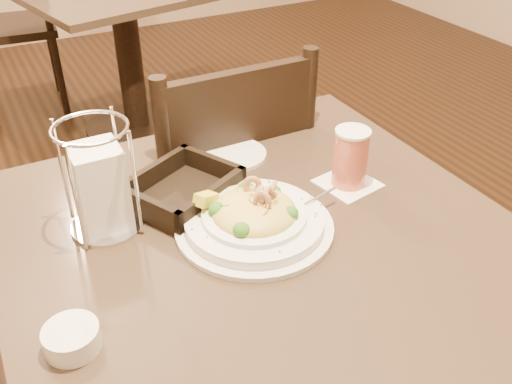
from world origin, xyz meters
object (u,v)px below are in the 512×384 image
butter_ramekin (72,338)px  side_plate (234,154)px  dining_chair_far (9,21)px  background_table (126,32)px  napkin_caddy (100,186)px  main_table (261,325)px  bread_basket (183,191)px  pasta_bowl (254,217)px  dining_chair_near (220,200)px  drink_glass (350,158)px

butter_ramekin → side_plate: bearing=40.8°
dining_chair_far → background_table: bearing=139.6°
dining_chair_far → napkin_caddy: size_ratio=4.49×
main_table → bread_basket: bearing=116.1°
background_table → pasta_bowl: (-0.31, -1.88, 0.26)m
dining_chair_near → main_table: bearing=75.2°
side_plate → dining_chair_near: bearing=77.9°
dining_chair_near → pasta_bowl: (-0.12, -0.43, 0.26)m
pasta_bowl → main_table: bearing=-79.1°
napkin_caddy → bread_basket: bearing=5.6°
drink_glass → background_table: bearing=87.8°
drink_glass → napkin_caddy: (-0.47, 0.09, 0.03)m
dining_chair_far → bread_basket: (0.07, -2.20, 0.26)m
background_table → pasta_bowl: 1.92m
main_table → dining_chair_near: (0.12, 0.45, -0.01)m
main_table → dining_chair_near: size_ratio=0.97×
butter_ramekin → napkin_caddy: bearing=64.9°
dining_chair_near → butter_ramekin: size_ratio=11.64×
main_table → dining_chair_far: dining_chair_far is taller
napkin_caddy → main_table: bearing=-32.8°
dining_chair_near → drink_glass: (0.12, -0.39, 0.30)m
napkin_caddy → butter_ramekin: (-0.12, -0.26, -0.07)m
dining_chair_near → side_plate: bearing=77.6°
bread_basket → butter_ramekin: size_ratio=3.11×
dining_chair_far → butter_ramekin: 2.50m
pasta_bowl → dining_chair_near: bearing=74.3°
dining_chair_far → drink_glass: (0.39, -2.31, 0.30)m
main_table → side_plate: 0.37m
pasta_bowl → side_plate: (0.08, 0.25, -0.02)m
pasta_bowl → bread_basket: bearing=118.0°
drink_glass → butter_ramekin: bearing=-164.2°
background_table → bread_basket: bread_basket is taller
dining_chair_far → dining_chair_near: bearing=103.4°
main_table → napkin_caddy: napkin_caddy is taller
background_table → dining_chair_near: bearing=-97.4°
dining_chair_near → dining_chair_far: same height
background_table → dining_chair_near: 1.46m
background_table → pasta_bowl: size_ratio=3.37×
drink_glass → main_table: bearing=-164.6°
main_table → drink_glass: (0.23, 0.06, 0.29)m
side_plate → butter_ramekin: size_ratio=1.79×
bread_basket → napkin_caddy: (-0.15, -0.02, 0.07)m
dining_chair_near → pasta_bowl: dining_chair_near is taller
side_plate → main_table: bearing=-106.1°
side_plate → butter_ramekin: butter_ramekin is taller
dining_chair_near → napkin_caddy: bearing=39.9°
side_plate → background_table: bearing=82.1°
dining_chair_near → bread_basket: (-0.20, -0.28, 0.26)m
background_table → drink_glass: bearing=-92.2°
main_table → drink_glass: bearing=15.4°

